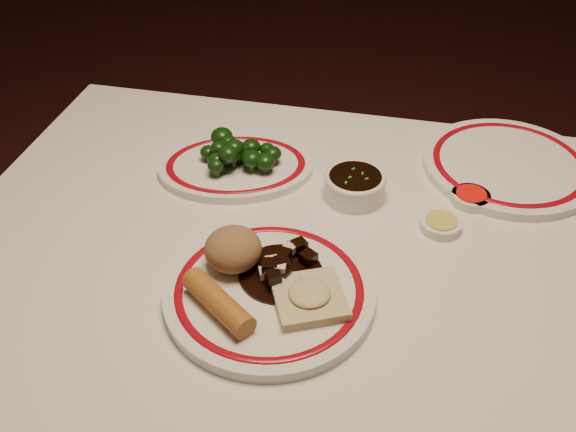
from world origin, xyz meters
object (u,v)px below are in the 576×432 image
(main_plate, at_px, (269,292))
(fried_wonton, at_px, (309,297))
(spring_roll, at_px, (218,302))
(dining_table, at_px, (328,310))
(stirfry_heap, at_px, (282,268))
(broccoli_pile, at_px, (235,152))
(soy_bowl, at_px, (355,186))
(rice_mound, at_px, (233,249))
(broccoli_plate, at_px, (236,167))

(main_plate, relative_size, fried_wonton, 3.06)
(spring_roll, bearing_deg, dining_table, -7.38)
(stirfry_heap, xyz_separation_m, broccoli_pile, (-0.14, 0.25, 0.01))
(dining_table, xyz_separation_m, stirfry_heap, (-0.06, -0.04, 0.12))
(spring_roll, height_order, broccoli_pile, broccoli_pile)
(main_plate, bearing_deg, stirfry_heap, 71.56)
(dining_table, height_order, fried_wonton, fried_wonton)
(stirfry_heap, bearing_deg, soy_bowl, 71.99)
(dining_table, bearing_deg, stirfry_heap, -145.04)
(rice_mound, relative_size, broccoli_pile, 0.58)
(main_plate, bearing_deg, dining_table, 46.06)
(fried_wonton, bearing_deg, dining_table, 80.56)
(dining_table, bearing_deg, fried_wonton, -99.44)
(rice_mound, xyz_separation_m, broccoli_pile, (-0.07, 0.25, -0.01))
(fried_wonton, bearing_deg, rice_mound, 157.75)
(broccoli_pile, bearing_deg, dining_table, -45.56)
(dining_table, xyz_separation_m, soy_bowl, (0.01, 0.18, 0.11))
(rice_mound, bearing_deg, broccoli_pile, 105.50)
(fried_wonton, height_order, soy_bowl, fried_wonton)
(soy_bowl, bearing_deg, dining_table, -93.03)
(rice_mound, relative_size, broccoli_plate, 0.26)
(stirfry_heap, bearing_deg, fried_wonton, -44.09)
(stirfry_heap, height_order, broccoli_plate, stirfry_heap)
(spring_roll, xyz_separation_m, stirfry_heap, (0.07, 0.09, -0.01))
(dining_table, bearing_deg, rice_mound, -162.70)
(dining_table, relative_size, fried_wonton, 9.82)
(stirfry_heap, bearing_deg, broccoli_pile, 119.16)
(broccoli_pile, relative_size, soy_bowl, 1.42)
(fried_wonton, bearing_deg, soy_bowl, 84.80)
(stirfry_heap, bearing_deg, rice_mound, 178.17)
(stirfry_heap, bearing_deg, broccoli_plate, 119.23)
(rice_mound, bearing_deg, stirfry_heap, -1.83)
(rice_mound, height_order, spring_roll, rice_mound)
(rice_mound, bearing_deg, main_plate, -30.07)
(rice_mound, bearing_deg, spring_roll, -86.68)
(stirfry_heap, relative_size, broccoli_plate, 0.39)
(stirfry_heap, height_order, broccoli_pile, broccoli_pile)
(stirfry_heap, height_order, soy_bowl, stirfry_heap)
(spring_roll, relative_size, broccoli_plate, 0.39)
(fried_wonton, xyz_separation_m, stirfry_heap, (-0.05, 0.05, -0.00))
(main_plate, distance_m, rice_mound, 0.08)
(broccoli_plate, bearing_deg, spring_roll, -77.59)
(fried_wonton, relative_size, stirfry_heap, 1.00)
(dining_table, xyz_separation_m, broccoli_plate, (-0.20, 0.21, 0.10))
(dining_table, distance_m, main_plate, 0.15)
(spring_roll, distance_m, stirfry_heap, 0.11)
(spring_roll, distance_m, soy_bowl, 0.34)
(broccoli_plate, xyz_separation_m, soy_bowl, (0.21, -0.03, 0.01))
(rice_mound, distance_m, stirfry_heap, 0.07)
(soy_bowl, bearing_deg, broccoli_pile, 172.40)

